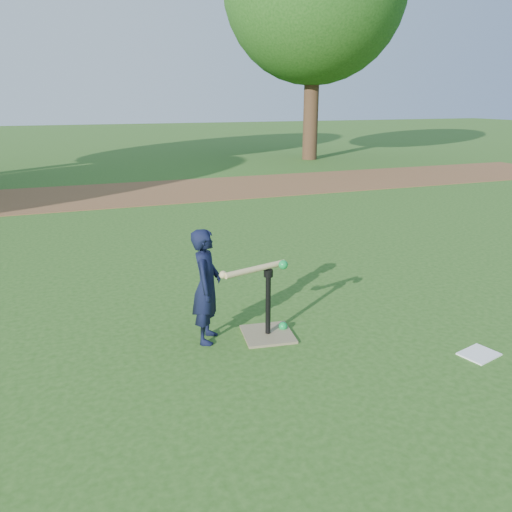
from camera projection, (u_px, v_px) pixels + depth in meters
name	position (u px, v px, depth m)	size (l,w,h in m)	color
ground	(252.00, 339.00, 4.35)	(80.00, 80.00, 0.00)	#285116
dirt_strip	(136.00, 193.00, 11.05)	(24.00, 3.00, 0.01)	brown
child	(207.00, 286.00, 4.20)	(0.36, 0.24, 0.99)	black
wiffle_ball_ground	(283.00, 326.00, 4.51)	(0.08, 0.08, 0.08)	#0D9339
clipboard	(479.00, 354.00, 4.08)	(0.30, 0.23, 0.01)	white
batting_tee	(268.00, 324.00, 4.39)	(0.48, 0.48, 0.61)	#807251
swing_action	(258.00, 269.00, 4.17)	(0.63, 0.21, 0.09)	tan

